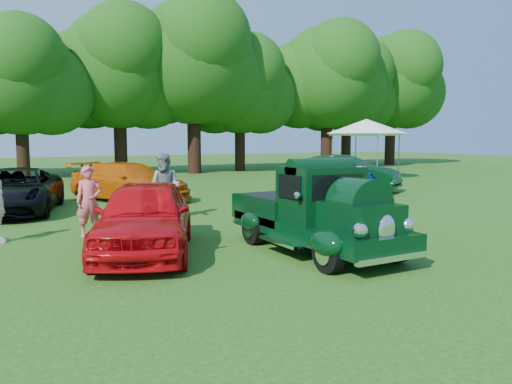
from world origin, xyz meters
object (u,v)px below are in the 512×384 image
back_car_orange (130,182)px  spectator_pink (89,201)px  back_car_blue (348,179)px  canopy_tent (366,127)px  back_car_green (344,173)px  hero_pickup (315,214)px  back_car_black (16,191)px  red_convertible (145,217)px  spectator_grey (165,187)px

back_car_orange → spectator_pink: spectator_pink is taller
back_car_blue → canopy_tent: bearing=60.6°
back_car_green → hero_pickup: bearing=-164.0°
canopy_tent → back_car_blue: bearing=-135.6°
back_car_black → back_car_blue: 12.45m
back_car_green → spectator_pink: bearing=171.4°
back_car_blue → back_car_green: bearing=71.6°
canopy_tent → back_car_green: bearing=-138.7°
red_convertible → spectator_grey: 4.35m
back_car_blue → spectator_grey: bearing=-149.9°
hero_pickup → back_car_green: hero_pickup is taller
back_car_blue → back_car_orange: bearing=177.2°
red_convertible → back_car_green: 14.01m
back_car_black → hero_pickup: bearing=-45.6°
back_car_green → spectator_pink: 13.37m
hero_pickup → spectator_pink: bearing=133.9°
back_car_black → back_car_orange: size_ratio=1.02×
red_convertible → back_car_blue: (10.37, 6.09, -0.05)m
hero_pickup → canopy_tent: (14.11, 14.42, 2.29)m
red_convertible → back_car_blue: size_ratio=1.06×
spectator_grey → back_car_orange: bearing=134.1°
back_car_black → canopy_tent: (19.31, 5.29, 2.35)m
back_car_blue → red_convertible: bearing=-133.4°
back_car_green → back_car_black: bearing=148.8°
red_convertible → canopy_tent: canopy_tent is taller
red_convertible → back_car_black: bearing=127.3°
hero_pickup → red_convertible: size_ratio=1.02×
back_car_green → spectator_grey: spectator_grey is taller
back_car_blue → back_car_green: (1.22, 1.77, 0.09)m
back_car_black → back_car_blue: (12.36, -1.53, 0.01)m
back_car_black → spectator_pink: bearing=-60.7°
back_car_blue → canopy_tent: 10.02m
spectator_grey → canopy_tent: (15.55, 8.94, 2.09)m
back_car_orange → back_car_green: back_car_green is taller
back_car_black → back_car_green: 13.58m
spectator_pink → red_convertible: bearing=-75.6°
spectator_pink → hero_pickup: bearing=-46.3°
back_car_orange → back_car_black: bearing=166.9°
red_convertible → back_car_green: (11.59, 7.86, 0.04)m
back_car_blue → spectator_grey: 8.85m
back_car_orange → back_car_green: size_ratio=1.03×
back_car_blue → spectator_pink: spectator_pink is taller
red_convertible → back_car_black: (-1.98, 7.61, -0.05)m
back_car_black → spectator_grey: size_ratio=2.64×
hero_pickup → red_convertible: (-3.22, 1.52, -0.01)m
red_convertible → spectator_grey: size_ratio=2.31×
red_convertible → back_car_green: bearing=56.8°
red_convertible → canopy_tent: bearing=59.3°
red_convertible → spectator_grey: (1.78, 3.96, 0.21)m
hero_pickup → back_car_green: 12.57m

